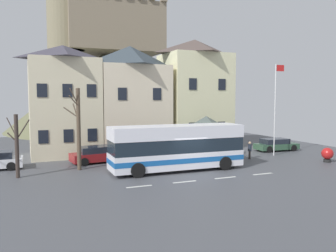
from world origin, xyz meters
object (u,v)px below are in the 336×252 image
Objects in this scene: flagpole at (276,104)px; bare_tree_00 at (78,127)px; townhouse_02 at (195,94)px; townhouse_01 at (130,99)px; harbour_buoy at (327,154)px; pedestrian_02 at (234,149)px; parked_car_01 at (199,147)px; pedestrian_00 at (241,150)px; parked_car_03 at (276,145)px; hilltop_castle at (109,83)px; parked_car_00 at (98,154)px; public_bench at (186,149)px; bare_tree_01 at (17,145)px; pedestrian_01 at (250,149)px; transit_bus at (177,148)px; townhouse_00 at (64,101)px; bus_shelter at (206,124)px.

flagpole is 17.56m from bare_tree_00.
townhouse_01 is at bearing 177.55° from townhouse_02.
pedestrian_02 is at bearing 146.45° from harbour_buoy.
parked_car_01 is 4.49m from pedestrian_00.
townhouse_02 reaches higher than parked_car_03.
hilltop_castle is at bearing 105.69° from harbour_buoy.
parked_car_00 is 11.52m from pedestrian_02.
bare_tree_01 is (-14.51, -4.61, 1.73)m from public_bench.
pedestrian_01 is at bearing -3.74° from bare_tree_00.
hilltop_castle is 3.30× the size of transit_bus.
townhouse_02 is at bearing 144.42° from parked_car_03.
hilltop_castle is (-3.68, 23.66, 1.99)m from townhouse_02.
bare_tree_00 is at bearing -135.96° from parked_car_00.
transit_bus is 12.89m from harbour_buoy.
pedestrian_01 is 5.02m from flagpole.
parked_car_01 is 2.99× the size of pedestrian_01.
parked_car_01 is at bearing -48.55° from public_bench.
hilltop_castle is (9.58, 23.58, 2.64)m from townhouse_00.
hilltop_castle reaches higher than parked_car_03.
bus_shelter is 2.10× the size of public_bench.
pedestrian_00 is 0.38× the size of bare_tree_01.
bare_tree_00 is (0.23, -7.14, -1.85)m from townhouse_00.
bare_tree_01 is at bearing -157.81° from parked_car_00.
harbour_buoy is at bearing -33.55° from pedestrian_02.
flagpole reaches higher than bus_shelter.
flagpole is at bearing -59.12° from townhouse_02.
parked_car_03 is 6.58m from harbour_buoy.
parked_car_01 is 15.88m from bare_tree_01.
parked_car_00 is at bearing 132.21° from transit_bus.
pedestrian_00 is at bearing -62.55° from public_bench.
parked_car_01 is 4.66m from pedestrian_01.
harbour_buoy is at bearing -8.86° from bare_tree_01.
pedestrian_01 is 1.25× the size of harbour_buoy.
flagpole reaches higher than harbour_buoy.
bare_tree_01 is (-13.48, -31.80, -5.44)m from hilltop_castle.
bus_shelter is at bearing 146.67° from pedestrian_01.
pedestrian_02 is at bearing 163.89° from pedestrian_01.
bare_tree_00 reaches higher than pedestrian_02.
pedestrian_02 reaches higher than public_bench.
harbour_buoy is at bearing -74.31° from hilltop_castle.
flagpole reaches higher than transit_bus.
parked_car_01 is at bearing 131.77° from pedestrian_01.
transit_bus is 6.63m from pedestrian_00.
public_bench is 12.16m from harbour_buoy.
harbour_buoy is (13.20, -12.08, -4.48)m from townhouse_01.
bare_tree_00 is at bearing 177.59° from pedestrian_02.
townhouse_00 is 17.20m from pedestrian_01.
townhouse_02 is 6.45× the size of public_bench.
pedestrian_01 is (7.78, 1.99, -0.82)m from transit_bus.
bare_tree_01 reaches higher than transit_bus.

